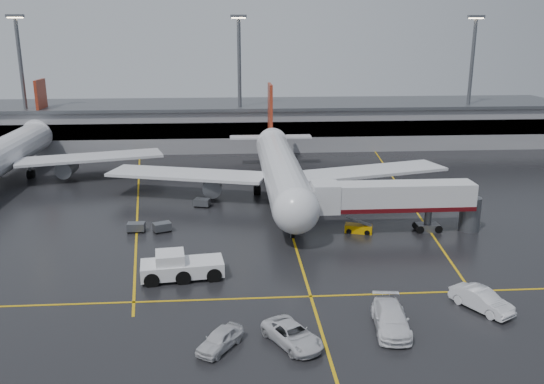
{
  "coord_description": "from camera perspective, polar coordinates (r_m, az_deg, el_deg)",
  "views": [
    {
      "loc": [
        -6.75,
        -67.71,
        22.8
      ],
      "look_at": [
        -2.0,
        -2.0,
        4.0
      ],
      "focal_mm": 37.66,
      "sensor_mm": 36.0,
      "label": 1
    }
  ],
  "objects": [
    {
      "name": "service_van_b",
      "position": [
        46.84,
        11.8,
        -12.28
      ],
      "size": [
        3.3,
        6.62,
        1.85
      ],
      "primitive_type": "imported",
      "rotation": [
        0.0,
        0.0,
        -0.12
      ],
      "color": "white",
      "rests_on": "ground"
    },
    {
      "name": "baggage_cart_c",
      "position": [
        76.59,
        -7.0,
        -1.03
      ],
      "size": [
        2.27,
        1.77,
        1.12
      ],
      "color": "#595B60",
      "rests_on": "ground"
    },
    {
      "name": "apron_line_right",
      "position": [
        84.68,
        13.02,
        -0.11
      ],
      "size": [
        7.57,
        69.64,
        0.02
      ],
      "primitive_type": "cube",
      "rotation": [
        0.0,
        0.0,
        -0.1
      ],
      "color": "gold",
      "rests_on": "ground"
    },
    {
      "name": "baggage_cart_b",
      "position": [
        68.53,
        -13.43,
        -3.41
      ],
      "size": [
        2.02,
        1.33,
        1.12
      ],
      "color": "#595B60",
      "rests_on": "ground"
    },
    {
      "name": "light_mast_mid",
      "position": [
        110.04,
        -3.28,
        11.56
      ],
      "size": [
        3.0,
        1.2,
        25.45
      ],
      "color": "#595B60",
      "rests_on": "ground"
    },
    {
      "name": "belt_loader",
      "position": [
        67.3,
        8.65,
        -3.62
      ],
      "size": [
        3.39,
        2.22,
        1.99
      ],
      "color": "#D29403",
      "rests_on": "ground"
    },
    {
      "name": "main_airliner",
      "position": [
        79.9,
        0.83,
        2.47
      ],
      "size": [
        48.8,
        45.6,
        14.1
      ],
      "color": "silver",
      "rests_on": "ground"
    },
    {
      "name": "service_van_d",
      "position": [
        43.69,
        -5.23,
        -14.45
      ],
      "size": [
        3.94,
        4.65,
        1.5
      ],
      "primitive_type": "imported",
      "rotation": [
        0.0,
        0.0,
        -0.6
      ],
      "color": "silver",
      "rests_on": "ground"
    },
    {
      "name": "light_mast_right",
      "position": [
        119.55,
        19.27,
        11.06
      ],
      "size": [
        3.0,
        1.2,
        25.45
      ],
      "color": "#595B60",
      "rests_on": "ground"
    },
    {
      "name": "baggage_cart_a",
      "position": [
        67.92,
        -10.92,
        -3.43
      ],
      "size": [
        2.35,
        1.97,
        1.12
      ],
      "color": "#595B60",
      "rests_on": "ground"
    },
    {
      "name": "apron_line_stop",
      "position": [
        51.52,
        3.89,
        -10.36
      ],
      "size": [
        60.0,
        0.25,
        0.02
      ],
      "primitive_type": "cube",
      "color": "gold",
      "rests_on": "ground"
    },
    {
      "name": "light_mast_left",
      "position": [
        116.49,
        -23.71,
        10.52
      ],
      "size": [
        3.0,
        1.2,
        25.45
      ],
      "color": "#595B60",
      "rests_on": "ground"
    },
    {
      "name": "second_airliner",
      "position": [
        97.89,
        -25.2,
        3.45
      ],
      "size": [
        48.8,
        45.6,
        14.1
      ],
      "color": "silver",
      "rests_on": "ground"
    },
    {
      "name": "jet_bridge",
      "position": [
        67.17,
        12.14,
        -0.76
      ],
      "size": [
        19.9,
        3.4,
        6.05
      ],
      "color": "silver",
      "rests_on": "ground"
    },
    {
      "name": "apron_line_left",
      "position": [
        82.06,
        -13.26,
        -0.64
      ],
      "size": [
        9.99,
        69.35,
        0.02
      ],
      "primitive_type": "cube",
      "rotation": [
        0.0,
        0.0,
        0.14
      ],
      "color": "gold",
      "rests_on": "ground"
    },
    {
      "name": "service_van_a",
      "position": [
        44.06,
        2.06,
        -14.08
      ],
      "size": [
        4.94,
        6.09,
        1.54
      ],
      "primitive_type": "imported",
      "rotation": [
        0.0,
        0.0,
        0.51
      ],
      "color": "silver",
      "rests_on": "ground"
    },
    {
      "name": "ground",
      "position": [
        71.77,
        1.48,
        -2.6
      ],
      "size": [
        220.0,
        220.0,
        0.0
      ],
      "primitive_type": "plane",
      "color": "black",
      "rests_on": "ground"
    },
    {
      "name": "pushback_tractor",
      "position": [
        55.22,
        -9.19,
        -7.43
      ],
      "size": [
        8.06,
        4.17,
        2.76
      ],
      "color": "white",
      "rests_on": "ground"
    },
    {
      "name": "terminal",
      "position": [
        117.31,
        -0.79,
        6.86
      ],
      "size": [
        122.0,
        19.0,
        8.6
      ],
      "color": "gray",
      "rests_on": "ground"
    },
    {
      "name": "service_van_c",
      "position": [
        51.9,
        20.21,
        -10.08
      ],
      "size": [
        4.38,
        5.73,
        1.81
      ],
      "primitive_type": "imported",
      "rotation": [
        0.0,
        0.0,
        0.51
      ],
      "color": "silver",
      "rests_on": "ground"
    },
    {
      "name": "apron_line_centre",
      "position": [
        71.76,
        1.48,
        -2.6
      ],
      "size": [
        0.25,
        90.0,
        0.02
      ],
      "primitive_type": "cube",
      "color": "gold",
      "rests_on": "ground"
    }
  ]
}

